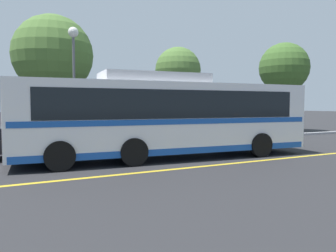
{
  "coord_description": "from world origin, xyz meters",
  "views": [
    {
      "loc": [
        -7.06,
        -11.95,
        2.12
      ],
      "look_at": [
        -1.09,
        -0.18,
        1.31
      ],
      "focal_mm": 35.0,
      "sensor_mm": 36.0,
      "label": 1
    }
  ],
  "objects_px": {
    "street_lamp": "(74,57)",
    "tree_1": "(178,71)",
    "transit_bus": "(168,116)",
    "tree_0": "(284,68)",
    "tree_2": "(53,55)"
  },
  "relations": [
    {
      "from": "street_lamp",
      "to": "tree_1",
      "type": "distance_m",
      "value": 6.84
    },
    {
      "from": "transit_bus",
      "to": "tree_1",
      "type": "relative_size",
      "value": 2.08
    },
    {
      "from": "tree_0",
      "to": "tree_1",
      "type": "bearing_deg",
      "value": -172.71
    },
    {
      "from": "tree_0",
      "to": "tree_1",
      "type": "distance_m",
      "value": 10.99
    },
    {
      "from": "transit_bus",
      "to": "street_lamp",
      "type": "bearing_deg",
      "value": -153.5
    },
    {
      "from": "street_lamp",
      "to": "transit_bus",
      "type": "bearing_deg",
      "value": -68.28
    },
    {
      "from": "transit_bus",
      "to": "tree_1",
      "type": "xyz_separation_m",
      "value": [
        4.31,
        7.03,
        2.68
      ]
    },
    {
      "from": "transit_bus",
      "to": "tree_1",
      "type": "distance_m",
      "value": 8.67
    },
    {
      "from": "transit_bus",
      "to": "street_lamp",
      "type": "distance_m",
      "value": 7.33
    },
    {
      "from": "tree_0",
      "to": "tree_2",
      "type": "relative_size",
      "value": 0.96
    },
    {
      "from": "transit_bus",
      "to": "tree_0",
      "type": "xyz_separation_m",
      "value": [
        15.17,
        8.42,
        3.57
      ]
    },
    {
      "from": "transit_bus",
      "to": "tree_2",
      "type": "distance_m",
      "value": 10.65
    },
    {
      "from": "transit_bus",
      "to": "tree_2",
      "type": "relative_size",
      "value": 1.6
    },
    {
      "from": "street_lamp",
      "to": "tree_2",
      "type": "relative_size",
      "value": 0.82
    },
    {
      "from": "tree_1",
      "to": "tree_2",
      "type": "relative_size",
      "value": 0.77
    }
  ]
}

